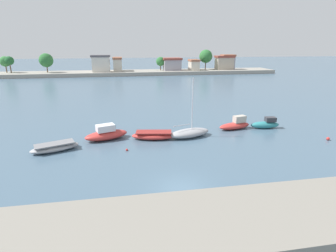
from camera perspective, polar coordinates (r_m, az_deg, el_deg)
name	(u,v)px	position (r m, az deg, el deg)	size (l,w,h in m)	color
ground_plane	(181,189)	(21.62, 2.83, -13.32)	(400.00, 400.00, 0.00)	#476075
seawall_embankment	(212,239)	(15.11, 9.40, -22.81)	(73.16, 5.40, 2.67)	gray
moored_boat_0	(55,147)	(30.88, -23.15, -4.22)	(5.27, 3.47, 0.85)	#9E9EA3
moored_boat_1	(106,134)	(32.50, -13.13, -1.68)	(5.48, 3.59, 1.84)	#C63833
moored_boat_2	(154,135)	(31.88, -3.08, -2.04)	(5.51, 2.68, 0.94)	#C63833
moored_boat_3	(190,133)	(32.61, 4.68, -1.47)	(5.65, 3.45, 7.25)	#9E9EA3
moored_boat_4	(235,125)	(36.71, 14.29, 0.28)	(4.79, 2.46, 1.76)	#C63833
moored_boat_5	(266,124)	(38.21, 20.27, 0.39)	(3.98, 1.58, 1.54)	teal
mooring_buoy_1	(127,150)	(28.84, -8.86, -5.07)	(0.25, 0.25, 0.25)	red
mooring_buoy_2	(328,139)	(36.82, 31.17, -2.35)	(0.39, 0.39, 0.39)	red
distant_shoreline	(142,69)	(100.66, -5.70, 12.20)	(106.79, 11.29, 8.77)	gray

